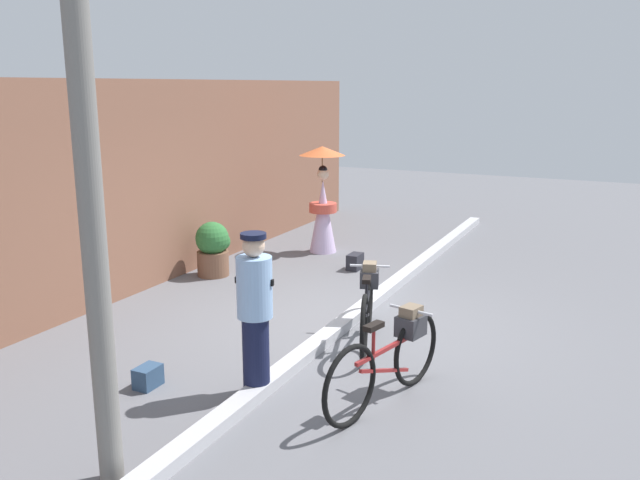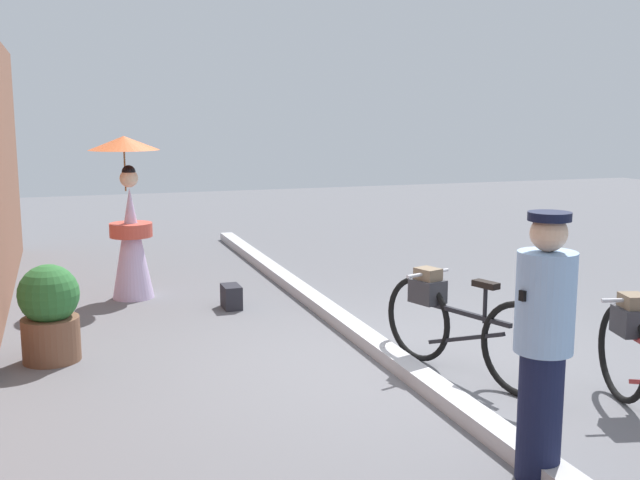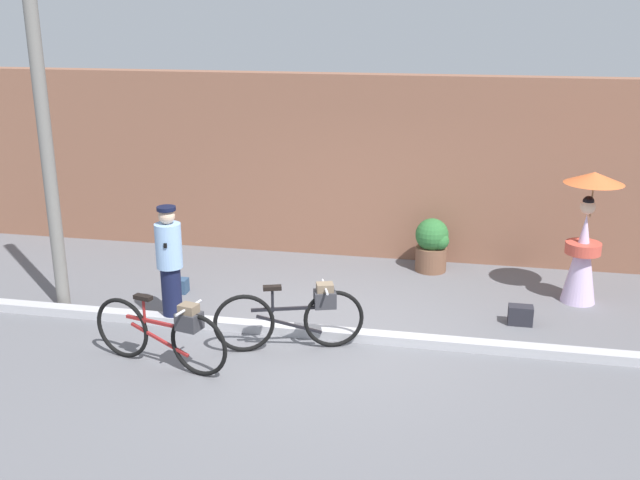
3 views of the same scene
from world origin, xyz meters
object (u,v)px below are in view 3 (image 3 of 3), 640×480
at_px(bicycle_near_officer, 165,332).
at_px(potted_plant_by_door, 432,244).
at_px(person_officer, 170,263).
at_px(utility_pole, 45,136).
at_px(bicycle_far_side, 296,315).
at_px(backpack_on_pavement, 520,315).
at_px(backpack_spare, 178,285).
at_px(person_with_parasol, 585,238).

distance_m(bicycle_near_officer, potted_plant_by_door, 4.86).
height_order(bicycle_near_officer, potted_plant_by_door, potted_plant_by_door).
bearing_deg(bicycle_near_officer, person_officer, 109.19).
bearing_deg(person_officer, utility_pole, 172.19).
bearing_deg(potted_plant_by_door, bicycle_far_side, -114.79).
relative_size(backpack_on_pavement, backpack_spare, 1.17).
relative_size(bicycle_far_side, person_with_parasol, 0.94).
distance_m(bicycle_near_officer, backpack_spare, 2.41).
xyz_separation_m(bicycle_far_side, potted_plant_by_door, (1.47, 3.17, -0.00)).
xyz_separation_m(bicycle_far_side, person_with_parasol, (3.60, 2.29, 0.50)).
bearing_deg(backpack_spare, bicycle_near_officer, -71.20).
height_order(bicycle_near_officer, person_officer, person_officer).
bearing_deg(backpack_on_pavement, person_with_parasol, 49.08).
relative_size(person_officer, utility_pole, 0.33).
height_order(bicycle_far_side, person_with_parasol, person_with_parasol).
relative_size(person_with_parasol, backpack_on_pavement, 5.90).
bearing_deg(person_with_parasol, person_officer, -161.04).
bearing_deg(backpack_spare, backpack_on_pavement, -2.19).
bearing_deg(potted_plant_by_door, backpack_on_pavement, -55.91).
relative_size(bicycle_near_officer, person_officer, 1.12).
xyz_separation_m(bicycle_near_officer, utility_pole, (-2.16, 1.45, 1.95)).
distance_m(backpack_on_pavement, backpack_spare, 4.88).
relative_size(bicycle_near_officer, person_with_parasol, 0.96).
height_order(bicycle_near_officer, utility_pole, utility_pole).
height_order(bicycle_far_side, person_officer, person_officer).
xyz_separation_m(bicycle_near_officer, potted_plant_by_door, (2.84, 3.95, -0.01)).
distance_m(backpack_on_pavement, utility_pole, 6.69).
relative_size(bicycle_far_side, potted_plant_by_door, 2.05).
xyz_separation_m(bicycle_near_officer, person_officer, (-0.42, 1.21, 0.40)).
xyz_separation_m(backpack_spare, utility_pole, (-1.39, -0.80, 2.29)).
xyz_separation_m(bicycle_far_side, backpack_spare, (-2.14, 1.48, -0.34)).
bearing_deg(bicycle_far_side, backpack_on_pavement, 25.34).
height_order(bicycle_far_side, backpack_spare, bicycle_far_side).
distance_m(bicycle_far_side, backpack_on_pavement, 3.04).
height_order(person_officer, utility_pole, utility_pole).
distance_m(person_with_parasol, potted_plant_by_door, 2.36).
bearing_deg(backpack_on_pavement, backpack_spare, 177.81).
height_order(bicycle_far_side, backpack_on_pavement, bicycle_far_side).
bearing_deg(bicycle_near_officer, potted_plant_by_door, 54.31).
height_order(bicycle_near_officer, bicycle_far_side, bicycle_near_officer).
height_order(person_with_parasol, backpack_on_pavement, person_with_parasol).
relative_size(bicycle_near_officer, utility_pole, 0.37).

